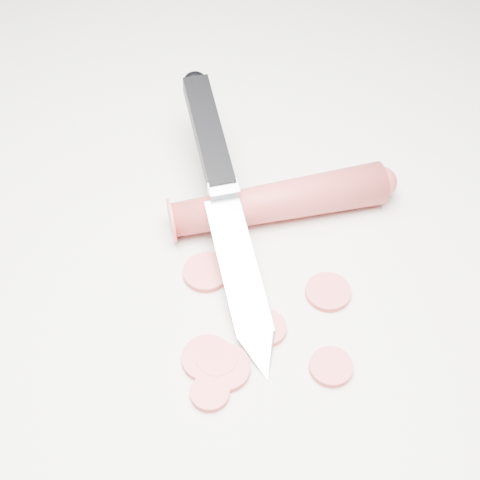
# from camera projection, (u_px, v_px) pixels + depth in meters

# --- Properties ---
(ground) EXTENTS (2.40, 2.40, 0.00)m
(ground) POSITION_uv_depth(u_px,v_px,m) (279.00, 278.00, 0.54)
(ground) COLOR silver
(ground) RESTS_ON ground
(carrot) EXTENTS (0.18, 0.12, 0.03)m
(carrot) POSITION_uv_depth(u_px,v_px,m) (279.00, 201.00, 0.57)
(carrot) COLOR #B93533
(carrot) RESTS_ON ground
(carrot_slice_0) EXTENTS (0.04, 0.04, 0.01)m
(carrot_slice_0) POSITION_uv_depth(u_px,v_px,m) (207.00, 359.00, 0.49)
(carrot_slice_0) COLOR #E35253
(carrot_slice_0) RESTS_ON ground
(carrot_slice_1) EXTENTS (0.03, 0.03, 0.01)m
(carrot_slice_1) POSITION_uv_depth(u_px,v_px,m) (217.00, 359.00, 0.49)
(carrot_slice_1) COLOR #E35253
(carrot_slice_1) RESTS_ON ground
(carrot_slice_2) EXTENTS (0.04, 0.04, 0.01)m
(carrot_slice_2) POSITION_uv_depth(u_px,v_px,m) (224.00, 368.00, 0.49)
(carrot_slice_2) COLOR #E35253
(carrot_slice_2) RESTS_ON ground
(carrot_slice_3) EXTENTS (0.03, 0.03, 0.01)m
(carrot_slice_3) POSITION_uv_depth(u_px,v_px,m) (210.00, 393.00, 0.47)
(carrot_slice_3) COLOR #E35253
(carrot_slice_3) RESTS_ON ground
(carrot_slice_4) EXTENTS (0.03, 0.03, 0.01)m
(carrot_slice_4) POSITION_uv_depth(u_px,v_px,m) (266.00, 328.00, 0.51)
(carrot_slice_4) COLOR #E35253
(carrot_slice_4) RESTS_ON ground
(carrot_slice_5) EXTENTS (0.04, 0.04, 0.01)m
(carrot_slice_5) POSITION_uv_depth(u_px,v_px,m) (206.00, 272.00, 0.54)
(carrot_slice_5) COLOR #E35253
(carrot_slice_5) RESTS_ON ground
(carrot_slice_6) EXTENTS (0.03, 0.03, 0.01)m
(carrot_slice_6) POSITION_uv_depth(u_px,v_px,m) (331.00, 367.00, 0.49)
(carrot_slice_6) COLOR #E35253
(carrot_slice_6) RESTS_ON ground
(carrot_slice_7) EXTENTS (0.04, 0.04, 0.01)m
(carrot_slice_7) POSITION_uv_depth(u_px,v_px,m) (328.00, 292.00, 0.53)
(carrot_slice_7) COLOR #E35253
(carrot_slice_7) RESTS_ON ground
(kitchen_knife) EXTENTS (0.17, 0.26, 0.08)m
(kitchen_knife) POSITION_uv_depth(u_px,v_px,m) (228.00, 206.00, 0.54)
(kitchen_knife) COLOR silver
(kitchen_knife) RESTS_ON ground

